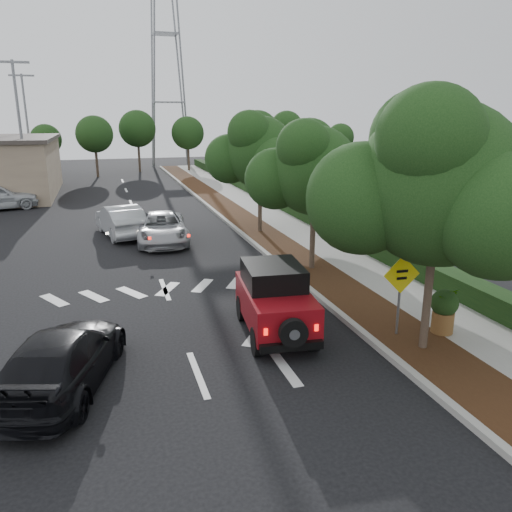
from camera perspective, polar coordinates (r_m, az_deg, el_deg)
name	(u,v)px	position (r m, az deg, el deg)	size (l,w,h in m)	color
ground	(198,374)	(11.76, -6.67, -13.28)	(120.00, 120.00, 0.00)	black
curb	(246,238)	(23.70, -1.13, 2.13)	(0.20, 70.00, 0.15)	#9E9B93
planting_strip	(266,236)	(23.99, 1.17, 2.26)	(1.80, 70.00, 0.12)	black
sidewalk	(303,234)	(24.64, 5.38, 2.56)	(2.00, 70.00, 0.12)	gray
hedge	(329,225)	(25.12, 8.36, 3.51)	(0.80, 70.00, 0.80)	black
transmission_tower	(171,166)	(58.92, -9.65, 10.10)	(7.00, 4.00, 28.00)	slate
street_tree_near	(422,351)	(13.38, 18.46, -10.25)	(3.80, 3.80, 5.92)	#143210
street_tree_mid	(311,270)	(19.05, 6.36, -1.66)	(3.20, 3.20, 5.32)	#143210
street_tree_far	(260,233)	(24.93, 0.45, 2.64)	(3.40, 3.40, 5.62)	#143210
light_pole_a	(30,203)	(36.89, -24.45, 5.56)	(2.00, 0.22, 9.00)	slate
light_pole_b	(34,181)	(48.81, -24.02, 7.81)	(2.00, 0.22, 9.00)	slate
red_jeep	(274,298)	(13.44, 2.03, -4.86)	(1.95, 3.77, 1.87)	black
silver_suv_ahead	(162,228)	(23.40, -10.70, 3.18)	(2.24, 4.86, 1.35)	#9FA1A7
black_suv_oncoming	(62,359)	(11.68, -21.28, -10.92)	(1.85, 4.54, 1.32)	black
silver_sedan_oncoming	(121,220)	(25.13, -15.17, 3.95)	(1.60, 4.58, 1.51)	#A7AAAF
speed_hump_sign	(401,284)	(13.37, 16.20, -3.14)	(1.02, 0.10, 2.16)	slate
terracotta_planter	(444,307)	(14.06, 20.71, -5.44)	(0.72, 0.72, 1.25)	brown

